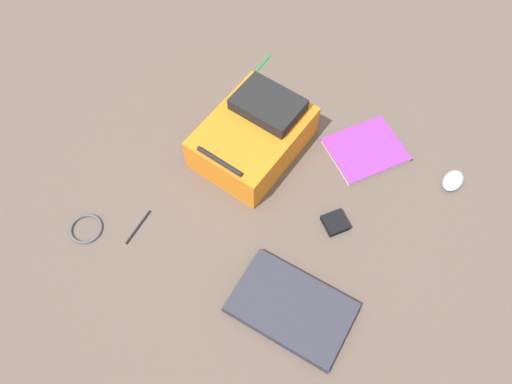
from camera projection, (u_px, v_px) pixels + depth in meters
The scene contains 9 objects.
ground_plane at pixel (267, 199), 1.66m from camera, with size 3.41×3.41×0.00m, color brown.
backpack at pixel (254, 135), 1.69m from camera, with size 0.33×0.42×0.19m.
laptop at pixel (292, 308), 1.46m from camera, with size 0.39×0.28×0.03m.
book_blue at pixel (366, 150), 1.74m from camera, with size 0.30×0.32×0.02m.
computer_mouse at pixel (453, 181), 1.67m from camera, with size 0.06×0.09×0.04m, color silver.
cable_coil at pixel (86, 229), 1.60m from camera, with size 0.11×0.11×0.01m, color #4C4C51.
pen_black at pixel (138, 227), 1.60m from camera, with size 0.01×0.01×0.14m, color black.
pen_blue at pixel (262, 64), 1.95m from camera, with size 0.01×0.01×0.13m, color #198C33.
earbud_pouch at pixel (335, 223), 1.60m from camera, with size 0.08×0.08×0.02m, color black.
Camera 1 is at (-0.48, 0.62, 1.46)m, focal length 33.88 mm.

